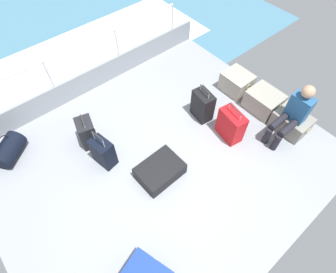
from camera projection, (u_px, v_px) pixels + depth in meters
name	position (u px, v px, depth m)	size (l,w,h in m)	color
ground_plane	(162.00, 159.00, 4.44)	(4.40, 5.20, 0.06)	gray
gunwale_port	(91.00, 79.00, 5.21)	(0.06, 5.20, 0.45)	gray
railing_port	(84.00, 55.00, 4.75)	(0.04, 4.20, 1.02)	silver
sea_wake	(66.00, 65.00, 6.30)	(12.00, 12.00, 0.01)	teal
cargo_crate_0	(237.00, 82.00, 5.20)	(0.56, 0.47, 0.38)	#9E9989
cargo_crate_1	(264.00, 101.00, 4.91)	(0.62, 0.50, 0.38)	gray
cargo_crate_2	(291.00, 122.00, 4.64)	(0.63, 0.44, 0.34)	gray
passenger_seated	(293.00, 114.00, 4.28)	(0.34, 0.66, 1.04)	#26598C
suitcase_0	(203.00, 105.00, 4.73)	(0.42, 0.30, 0.69)	black
suitcase_1	(160.00, 171.00, 4.15)	(0.52, 0.70, 0.24)	black
suitcase_3	(87.00, 133.00, 4.41)	(0.40, 0.34, 0.61)	black
suitcase_4	(231.00, 125.00, 4.47)	(0.49, 0.32, 0.69)	red
suitcase_5	(103.00, 152.00, 4.18)	(0.39, 0.29, 0.72)	black
duffel_bag	(9.00, 150.00, 4.31)	(0.60, 0.63, 0.48)	black
paper_cup	(226.00, 108.00, 5.00)	(0.08, 0.08, 0.10)	white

